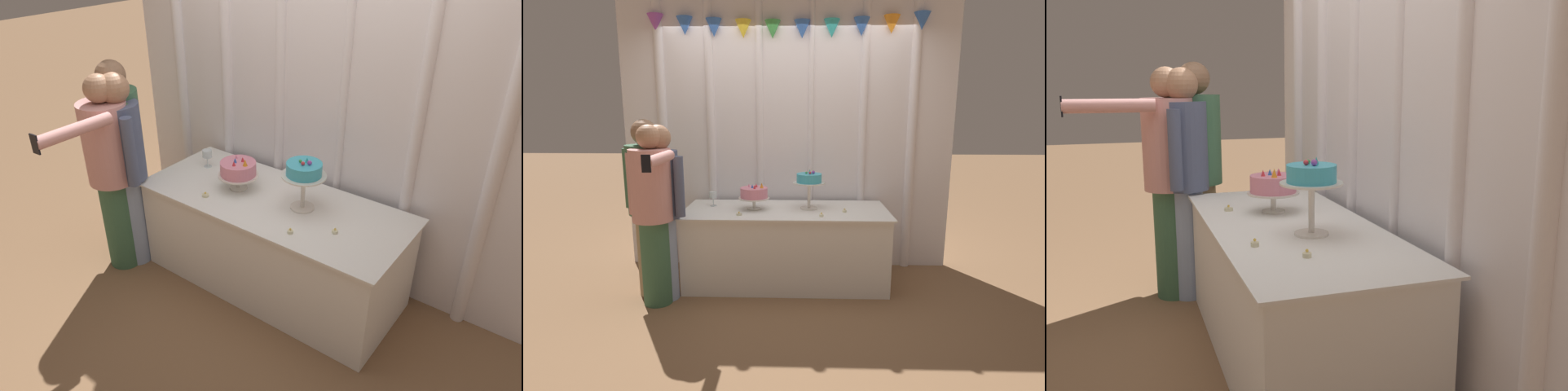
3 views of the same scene
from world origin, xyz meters
The scene contains 12 objects.
ground_plane centered at (0.00, 0.00, 0.00)m, with size 24.00×24.00×0.00m, color #846042.
draped_curtain centered at (-0.01, 0.58, 1.50)m, with size 3.43×0.16×2.84m.
cake_table centered at (0.00, 0.10, 0.37)m, with size 1.96×0.83×0.74m.
cake_display_nearleft centered at (-0.31, 0.09, 0.89)m, with size 0.30×0.30×0.26m.
cake_display_nearright centered at (0.22, 0.13, 1.01)m, with size 0.31×0.31×0.38m.
wine_glass centered at (-0.73, 0.22, 0.85)m, with size 0.08×0.08×0.14m.
tealight_far_left centered at (-0.42, -0.15, 0.75)m, with size 0.05×0.05×0.03m.
tealight_near_left centered at (0.33, -0.17, 0.75)m, with size 0.04×0.04×0.04m.
tealight_near_right centered at (0.55, 0.00, 0.75)m, with size 0.04×0.04×0.04m.
guest_man_pink_jacket centered at (-1.23, -0.21, 0.87)m, with size 0.48×0.45×1.61m.
guest_man_dark_suit centered at (-1.07, -0.32, 0.86)m, with size 0.45×0.41×1.56m.
guest_girl_blue_dress centered at (-1.12, -0.42, 0.86)m, with size 0.48×0.86×1.57m.
Camera 2 is at (0.11, -3.85, 1.70)m, focal length 28.98 mm.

